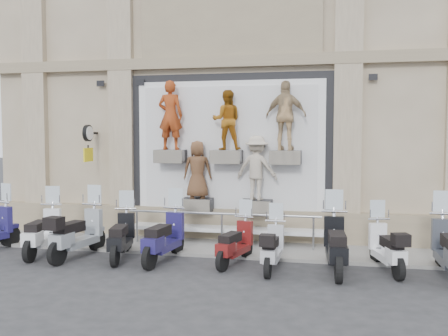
{
  "coord_description": "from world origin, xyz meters",
  "views": [
    {
      "loc": [
        2.71,
        -10.27,
        2.91
      ],
      "look_at": [
        0.08,
        1.9,
        2.07
      ],
      "focal_mm": 40.0,
      "sensor_mm": 36.0,
      "label": 1
    }
  ],
  "objects_px": {
    "scooter_b": "(42,222)",
    "scooter_g": "(272,239)",
    "clock_sign_bracket": "(88,138)",
    "scooter_e": "(164,227)",
    "scooter_h": "(336,233)",
    "scooter_i": "(387,238)",
    "scooter_f": "(235,234)",
    "scooter_d": "(121,226)",
    "scooter_c": "(78,223)",
    "guard_rail": "(222,231)"
  },
  "relations": [
    {
      "from": "clock_sign_bracket",
      "to": "scooter_d",
      "type": "distance_m",
      "value": 3.4
    },
    {
      "from": "scooter_b",
      "to": "scooter_h",
      "type": "xyz_separation_m",
      "value": [
        6.92,
        -0.09,
        0.04
      ]
    },
    {
      "from": "scooter_c",
      "to": "scooter_i",
      "type": "bearing_deg",
      "value": 10.81
    },
    {
      "from": "scooter_b",
      "to": "scooter_g",
      "type": "distance_m",
      "value": 5.59
    },
    {
      "from": "scooter_g",
      "to": "scooter_d",
      "type": "bearing_deg",
      "value": 178.19
    },
    {
      "from": "scooter_g",
      "to": "scooter_i",
      "type": "bearing_deg",
      "value": 11.43
    },
    {
      "from": "scooter_b",
      "to": "scooter_d",
      "type": "xyz_separation_m",
      "value": [
        2.03,
        0.01,
        -0.03
      ]
    },
    {
      "from": "clock_sign_bracket",
      "to": "scooter_f",
      "type": "relative_size",
      "value": 0.59
    },
    {
      "from": "scooter_c",
      "to": "scooter_g",
      "type": "relative_size",
      "value": 1.21
    },
    {
      "from": "scooter_f",
      "to": "scooter_i",
      "type": "relative_size",
      "value": 0.96
    },
    {
      "from": "scooter_f",
      "to": "scooter_h",
      "type": "height_order",
      "value": "scooter_h"
    },
    {
      "from": "scooter_f",
      "to": "scooter_h",
      "type": "xyz_separation_m",
      "value": [
        2.2,
        -0.19,
        0.14
      ]
    },
    {
      "from": "scooter_c",
      "to": "clock_sign_bracket",
      "type": "bearing_deg",
      "value": 118.9
    },
    {
      "from": "scooter_f",
      "to": "scooter_h",
      "type": "distance_m",
      "value": 2.21
    },
    {
      "from": "scooter_e",
      "to": "scooter_h",
      "type": "distance_m",
      "value": 3.83
    },
    {
      "from": "scooter_i",
      "to": "scooter_f",
      "type": "bearing_deg",
      "value": 167.07
    },
    {
      "from": "clock_sign_bracket",
      "to": "scooter_h",
      "type": "height_order",
      "value": "clock_sign_bracket"
    },
    {
      "from": "clock_sign_bracket",
      "to": "scooter_i",
      "type": "relative_size",
      "value": 0.57
    },
    {
      "from": "clock_sign_bracket",
      "to": "scooter_b",
      "type": "xyz_separation_m",
      "value": [
        -0.19,
        -2.03,
        -2.0
      ]
    },
    {
      "from": "scooter_c",
      "to": "guard_rail",
      "type": "bearing_deg",
      "value": 36.28
    },
    {
      "from": "scooter_e",
      "to": "scooter_h",
      "type": "bearing_deg",
      "value": 5.15
    },
    {
      "from": "scooter_i",
      "to": "clock_sign_bracket",
      "type": "bearing_deg",
      "value": 151.95
    },
    {
      "from": "scooter_b",
      "to": "scooter_c",
      "type": "bearing_deg",
      "value": -13.78
    },
    {
      "from": "scooter_c",
      "to": "scooter_h",
      "type": "height_order",
      "value": "scooter_h"
    },
    {
      "from": "scooter_f",
      "to": "scooter_e",
      "type": "bearing_deg",
      "value": -161.91
    },
    {
      "from": "guard_rail",
      "to": "scooter_g",
      "type": "height_order",
      "value": "scooter_g"
    },
    {
      "from": "scooter_g",
      "to": "scooter_e",
      "type": "bearing_deg",
      "value": 177.17
    },
    {
      "from": "guard_rail",
      "to": "scooter_d",
      "type": "height_order",
      "value": "scooter_d"
    },
    {
      "from": "guard_rail",
      "to": "scooter_i",
      "type": "relative_size",
      "value": 2.82
    },
    {
      "from": "clock_sign_bracket",
      "to": "scooter_c",
      "type": "height_order",
      "value": "clock_sign_bracket"
    },
    {
      "from": "clock_sign_bracket",
      "to": "scooter_f",
      "type": "distance_m",
      "value": 5.35
    },
    {
      "from": "clock_sign_bracket",
      "to": "scooter_b",
      "type": "relative_size",
      "value": 0.51
    },
    {
      "from": "scooter_d",
      "to": "scooter_f",
      "type": "distance_m",
      "value": 2.69
    },
    {
      "from": "scooter_c",
      "to": "scooter_f",
      "type": "bearing_deg",
      "value": 11.2
    },
    {
      "from": "scooter_e",
      "to": "scooter_d",
      "type": "bearing_deg",
      "value": -174.57
    },
    {
      "from": "scooter_b",
      "to": "scooter_h",
      "type": "height_order",
      "value": "scooter_h"
    },
    {
      "from": "scooter_d",
      "to": "scooter_i",
      "type": "relative_size",
      "value": 1.06
    },
    {
      "from": "scooter_d",
      "to": "scooter_g",
      "type": "bearing_deg",
      "value": -15.21
    },
    {
      "from": "clock_sign_bracket",
      "to": "scooter_d",
      "type": "height_order",
      "value": "clock_sign_bracket"
    },
    {
      "from": "guard_rail",
      "to": "scooter_d",
      "type": "xyz_separation_m",
      "value": [
        -2.06,
        -1.55,
        0.31
      ]
    },
    {
      "from": "guard_rail",
      "to": "scooter_e",
      "type": "bearing_deg",
      "value": -122.66
    },
    {
      "from": "clock_sign_bracket",
      "to": "scooter_e",
      "type": "height_order",
      "value": "clock_sign_bracket"
    },
    {
      "from": "guard_rail",
      "to": "scooter_i",
      "type": "bearing_deg",
      "value": -19.22
    },
    {
      "from": "scooter_d",
      "to": "scooter_e",
      "type": "height_order",
      "value": "scooter_e"
    },
    {
      "from": "scooter_g",
      "to": "scooter_c",
      "type": "bearing_deg",
      "value": -179.81
    },
    {
      "from": "guard_rail",
      "to": "scooter_g",
      "type": "xyz_separation_m",
      "value": [
        1.5,
        -1.76,
        0.23
      ]
    },
    {
      "from": "scooter_g",
      "to": "scooter_h",
      "type": "xyz_separation_m",
      "value": [
        1.33,
        0.11,
        0.16
      ]
    },
    {
      "from": "scooter_g",
      "to": "scooter_i",
      "type": "relative_size",
      "value": 0.95
    },
    {
      "from": "scooter_f",
      "to": "scooter_b",
      "type": "bearing_deg",
      "value": -164.38
    },
    {
      "from": "scooter_c",
      "to": "scooter_d",
      "type": "bearing_deg",
      "value": 13.71
    }
  ]
}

